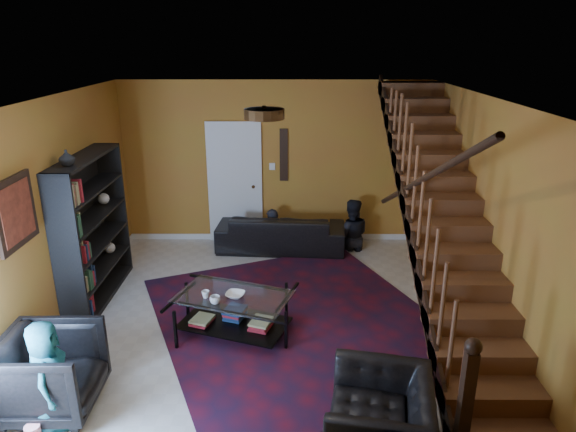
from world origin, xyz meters
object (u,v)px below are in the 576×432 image
object	(u,v)px
armchair_left	(50,372)
coffee_table	(234,311)
sofa	(281,232)
armchair_right	(380,418)
bookshelf	(94,232)

from	to	relation	value
armchair_left	coffee_table	bearing A→B (deg)	-51.01
sofa	coffee_table	xyz separation A→B (m)	(-0.53, -2.67, -0.01)
armchair_left	armchair_right	world-z (taller)	armchair_left
armchair_left	armchair_right	bearing A→B (deg)	-100.61
armchair_left	coffee_table	world-z (taller)	armchair_left
armchair_right	coffee_table	world-z (taller)	armchair_right
armchair_left	coffee_table	xyz separation A→B (m)	(1.62, 1.36, -0.11)
bookshelf	sofa	world-z (taller)	bookshelf
sofa	bookshelf	bearing A→B (deg)	38.71
coffee_table	bookshelf	bearing A→B (deg)	153.94
bookshelf	armchair_left	size ratio (longest dim) A/B	2.25
sofa	coffee_table	size ratio (longest dim) A/B	1.41
bookshelf	sofa	xyz separation A→B (m)	(2.51, 1.70, -0.65)
sofa	armchair_left	xyz separation A→B (m)	(-2.15, -4.02, 0.09)
armchair_left	coffee_table	size ratio (longest dim) A/B	0.58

